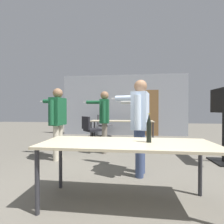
{
  "coord_description": "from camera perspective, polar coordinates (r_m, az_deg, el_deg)",
  "views": [
    {
      "loc": [
        0.2,
        -1.5,
        1.15
      ],
      "look_at": [
        -0.2,
        2.22,
        1.1
      ],
      "focal_mm": 24.0,
      "sensor_mm": 36.0,
      "label": 1
    }
  ],
  "objects": [
    {
      "name": "conference_table_near",
      "position": [
        1.88,
        5.67,
        -13.49
      ],
      "size": [
        2.07,
        0.69,
        0.76
      ],
      "color": "#C6B793",
      "rests_on": "ground_plane"
    },
    {
      "name": "person_far_watching",
      "position": [
        4.68,
        9.21,
        -0.79
      ],
      "size": [
        0.75,
        0.77,
        1.7
      ],
      "rotation": [
        0.0,
        0.0,
        1.37
      ],
      "color": "#3D4C75",
      "rests_on": "ground_plane"
    },
    {
      "name": "ground_plane",
      "position": [
        1.9,
        -1.35,
        -36.45
      ],
      "size": [
        24.0,
        24.0,
        0.0
      ],
      "primitive_type": "plane",
      "color": "#666056"
    },
    {
      "name": "office_chair_near_pushed",
      "position": [
        6.59,
        -2.99,
        -5.39
      ],
      "size": [
        0.65,
        0.61,
        0.94
      ],
      "rotation": [
        0.0,
        0.0,
        4.32
      ],
      "color": "black",
      "rests_on": "ground_plane"
    },
    {
      "name": "tv_screen",
      "position": [
        4.06,
        36.85,
        -1.36
      ],
      "size": [
        0.44,
        1.01,
        1.65
      ],
      "rotation": [
        0.0,
        0.0,
        -1.57
      ],
      "color": "black",
      "rests_on": "ground_plane"
    },
    {
      "name": "office_chair_far_left",
      "position": [
        5.12,
        -8.16,
        -7.21
      ],
      "size": [
        0.68,
        0.69,
        0.94
      ],
      "rotation": [
        0.0,
        0.0,
        5.51
      ],
      "color": "black",
      "rests_on": "ground_plane"
    },
    {
      "name": "back_wall",
      "position": [
        6.89,
        4.7,
        2.59
      ],
      "size": [
        5.64,
        0.12,
        2.76
      ],
      "color": "#A3A8B2",
      "rests_on": "ground_plane"
    },
    {
      "name": "person_left_plaid",
      "position": [
        2.69,
        10.49,
        -2.29
      ],
      "size": [
        0.74,
        0.79,
        1.68
      ],
      "rotation": [
        0.0,
        0.0,
        1.33
      ],
      "color": "#3D4C75",
      "rests_on": "ground_plane"
    },
    {
      "name": "person_center_tall",
      "position": [
        4.05,
        -3.05,
        -1.34
      ],
      "size": [
        0.78,
        0.61,
        1.66
      ],
      "rotation": [
        0.0,
        0.0,
        1.64
      ],
      "color": "slate",
      "rests_on": "ground_plane"
    },
    {
      "name": "conference_table_far",
      "position": [
        5.63,
        3.7,
        -3.94
      ],
      "size": [
        2.33,
        0.68,
        0.76
      ],
      "color": "#C6B793",
      "rests_on": "ground_plane"
    },
    {
      "name": "person_right_polo",
      "position": [
        3.7,
        -20.09,
        -1.58
      ],
      "size": [
        0.74,
        0.64,
        1.65
      ],
      "rotation": [
        0.0,
        0.0,
        1.49
      ],
      "color": "beige",
      "rests_on": "ground_plane"
    },
    {
      "name": "beer_bottle",
      "position": [
        1.88,
        13.89,
        -6.2
      ],
      "size": [
        0.06,
        0.06,
        0.35
      ],
      "color": "black",
      "rests_on": "conference_table_near"
    }
  ]
}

